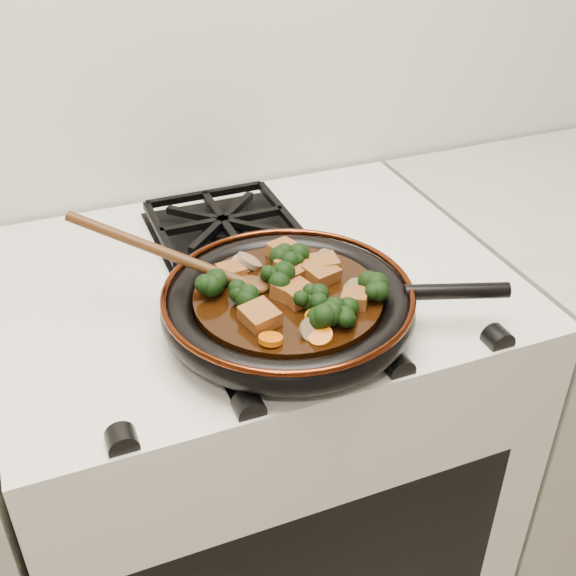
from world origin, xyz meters
name	(u,v)px	position (x,y,z in m)	size (l,w,h in m)	color
stove	(258,476)	(0.00, 1.69, 0.45)	(0.76, 0.60, 0.90)	silver
burner_grate_front	(284,318)	(0.00, 1.55, 0.91)	(0.23, 0.23, 0.03)	black
burner_grate_back	(223,225)	(0.00, 1.83, 0.91)	(0.23, 0.23, 0.03)	black
skillet	(290,304)	(0.00, 1.54, 0.94)	(0.45, 0.34, 0.05)	black
braising_sauce	(288,301)	(0.00, 1.54, 0.95)	(0.25, 0.25, 0.02)	black
tofu_cube_0	(298,294)	(0.01, 1.52, 0.97)	(0.04, 0.04, 0.02)	brown
tofu_cube_1	(355,298)	(0.07, 1.49, 0.97)	(0.03, 0.03, 0.02)	brown
tofu_cube_2	(323,265)	(0.07, 1.58, 0.97)	(0.04, 0.04, 0.02)	brown
tofu_cube_3	(285,252)	(0.03, 1.63, 0.97)	(0.04, 0.04, 0.02)	brown
tofu_cube_4	(321,275)	(0.06, 1.56, 0.97)	(0.04, 0.04, 0.02)	brown
tofu_cube_5	(260,317)	(-0.05, 1.49, 0.97)	(0.04, 0.04, 0.02)	brown
tofu_cube_6	(290,291)	(0.00, 1.53, 0.97)	(0.04, 0.04, 0.02)	brown
tofu_cube_7	(231,273)	(-0.06, 1.61, 0.97)	(0.04, 0.03, 0.02)	brown
tofu_cube_8	(294,270)	(0.03, 1.58, 0.97)	(0.04, 0.04, 0.02)	brown
broccoli_floret_0	(244,295)	(-0.06, 1.54, 0.97)	(0.06, 0.06, 0.06)	black
broccoli_floret_1	(346,317)	(0.04, 1.45, 0.97)	(0.05, 0.05, 0.05)	black
broccoli_floret_2	(312,304)	(0.02, 1.49, 0.97)	(0.06, 0.06, 0.05)	black
broccoli_floret_3	(275,283)	(-0.01, 1.56, 0.97)	(0.06, 0.06, 0.05)	black
broccoli_floret_4	(213,286)	(-0.09, 1.58, 0.97)	(0.06, 0.06, 0.05)	black
broccoli_floret_5	(327,316)	(0.02, 1.46, 0.97)	(0.06, 0.06, 0.06)	black
broccoli_floret_6	(367,290)	(0.09, 1.49, 0.97)	(0.06, 0.06, 0.06)	black
broccoli_floret_7	(290,263)	(0.03, 1.60, 0.97)	(0.06, 0.06, 0.05)	black
carrot_coin_0	(320,336)	(0.00, 1.44, 0.96)	(0.03, 0.03, 0.01)	#C55205
carrot_coin_1	(332,267)	(0.08, 1.57, 0.96)	(0.03, 0.03, 0.01)	#C55205
carrot_coin_2	(271,339)	(-0.06, 1.45, 0.96)	(0.03, 0.03, 0.01)	#C55205
carrot_coin_3	(316,316)	(0.01, 1.48, 0.96)	(0.03, 0.03, 0.01)	#C55205
mushroom_slice_0	(327,261)	(0.08, 1.59, 0.97)	(0.04, 0.04, 0.01)	brown
mushroom_slice_1	(249,261)	(-0.02, 1.63, 0.97)	(0.04, 0.04, 0.01)	brown
mushroom_slice_2	(313,330)	(0.00, 1.45, 0.97)	(0.03, 0.03, 0.01)	brown
mushroom_slice_3	(242,265)	(-0.04, 1.62, 0.97)	(0.03, 0.03, 0.01)	brown
mushroom_slice_4	(357,291)	(0.08, 1.50, 0.97)	(0.04, 0.04, 0.01)	brown
wooden_spoon	(196,264)	(-0.10, 1.61, 0.99)	(0.15, 0.11, 0.26)	#44260E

